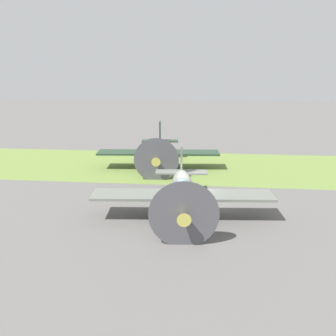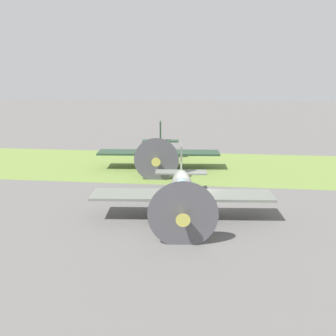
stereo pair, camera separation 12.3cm
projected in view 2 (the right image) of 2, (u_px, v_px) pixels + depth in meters
name	position (u px, v px, depth m)	size (l,w,h in m)	color
ground_plane	(192.00, 206.00, 22.59)	(160.00, 160.00, 0.00)	#605E5B
grass_verge	(196.00, 167.00, 31.74)	(120.00, 11.00, 0.01)	olive
airplane_lead	(182.00, 191.00, 20.58)	(10.58, 8.38, 3.76)	slate
airplane_wingman	(159.00, 150.00, 31.03)	(10.72, 8.48, 3.81)	#233D28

